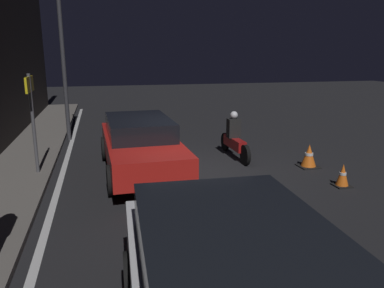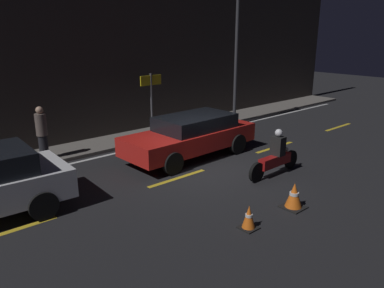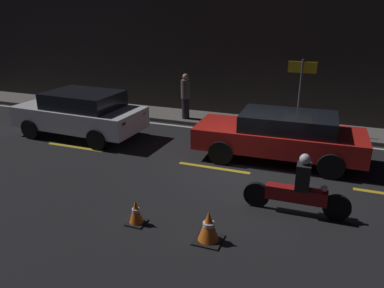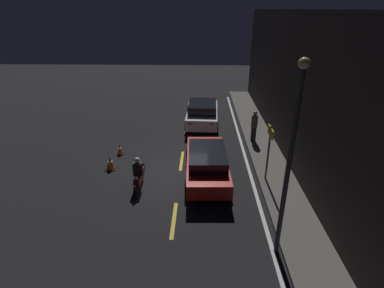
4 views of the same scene
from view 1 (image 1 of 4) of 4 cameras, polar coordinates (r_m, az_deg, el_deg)
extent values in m
plane|color=black|center=(9.43, -0.15, -4.72)|extent=(56.00, 56.00, 0.00)
cube|color=#605B56|center=(9.41, -26.08, -5.82)|extent=(28.00, 1.62, 0.12)
cube|color=gold|center=(8.52, 1.45, -6.75)|extent=(2.00, 0.14, 0.01)
cube|color=gold|center=(12.73, -3.87, 0.11)|extent=(2.00, 0.14, 0.01)
cube|color=gold|center=(17.09, -6.50, 3.53)|extent=(2.00, 0.14, 0.01)
cube|color=silver|center=(9.25, -19.60, -5.89)|extent=(25.20, 0.14, 0.01)
cube|color=black|center=(3.55, 6.28, -15.22)|extent=(2.40, 1.76, 0.51)
cube|color=red|center=(5.51, 6.28, -9.22)|extent=(0.07, 0.20, 0.10)
cube|color=red|center=(5.30, -6.43, -10.22)|extent=(0.07, 0.20, 0.10)
cylinder|color=black|center=(5.19, 12.18, -17.24)|extent=(0.66, 0.21, 0.66)
cylinder|color=black|center=(4.84, -9.20, -19.59)|extent=(0.66, 0.21, 0.66)
cube|color=red|center=(9.54, -7.82, -0.68)|extent=(4.65, 1.84, 0.59)
cube|color=black|center=(9.65, -8.11, 2.64)|extent=(2.57, 1.61, 0.45)
cube|color=red|center=(11.78, -6.68, 2.81)|extent=(0.07, 0.20, 0.10)
cube|color=red|center=(11.67, -12.08, 2.50)|extent=(0.07, 0.20, 0.10)
cylinder|color=black|center=(8.43, -0.78, -4.56)|extent=(0.68, 0.20, 0.68)
cylinder|color=black|center=(8.19, -12.20, -5.43)|extent=(0.68, 0.20, 0.68)
cylinder|color=black|center=(11.10, -4.52, -0.13)|extent=(0.68, 0.20, 0.68)
cylinder|color=black|center=(10.92, -13.14, -0.68)|extent=(0.68, 0.20, 0.68)
cylinder|color=black|center=(11.75, 5.05, 0.34)|extent=(0.56, 0.09, 0.56)
cylinder|color=black|center=(10.28, 8.12, -1.68)|extent=(0.56, 0.11, 0.56)
cube|color=maroon|center=(10.97, 6.50, 0.16)|extent=(1.25, 0.26, 0.30)
sphere|color=#F2EABF|center=(11.41, 5.58, 1.88)|extent=(0.14, 0.14, 0.14)
cube|color=black|center=(10.97, 6.37, 2.43)|extent=(0.29, 0.36, 0.55)
sphere|color=silver|center=(10.91, 6.43, 4.42)|extent=(0.22, 0.22, 0.22)
cube|color=black|center=(9.31, 21.85, -5.90)|extent=(0.37, 0.37, 0.03)
cone|color=orange|center=(9.23, 21.99, -4.35)|extent=(0.28, 0.28, 0.50)
cylinder|color=white|center=(9.22, 22.00, -4.20)|extent=(0.16, 0.16, 0.06)
cube|color=black|center=(10.55, 17.27, -3.27)|extent=(0.52, 0.52, 0.03)
cone|color=orange|center=(10.47, 17.39, -1.63)|extent=(0.40, 0.40, 0.59)
cylinder|color=white|center=(10.46, 17.40, -1.48)|extent=(0.22, 0.22, 0.07)
cylinder|color=#4C4C51|center=(9.75, -23.02, 2.78)|extent=(0.08, 0.08, 2.40)
cube|color=yellow|center=(9.63, -23.55, 8.33)|extent=(0.90, 0.05, 0.36)
cylinder|color=#333338|center=(13.61, -19.03, 11.97)|extent=(0.14, 0.14, 5.50)
camera|label=2|loc=(9.99, 69.18, 11.01)|focal=35.00mm
camera|label=3|loc=(15.18, 34.08, 15.69)|focal=35.00mm
camera|label=4|loc=(21.03, -11.18, 23.76)|focal=28.00mm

